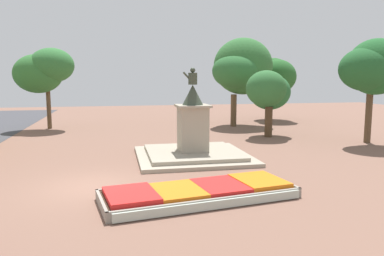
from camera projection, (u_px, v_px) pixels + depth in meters
The scene contains 8 objects.
ground_plane at pixel (92, 187), 14.90m from camera, with size 85.30×85.30×0.00m, color brown.
flower_planter at pixel (199, 193), 13.37m from camera, with size 7.30×3.67×0.50m.
statue_monument at pixel (193, 141), 20.15m from camera, with size 5.94×5.94×4.83m.
park_tree_far_left at pixel (240, 69), 33.04m from camera, with size 5.53×5.38×7.76m.
park_tree_behind_statue at pixel (373, 68), 23.48m from camera, with size 4.23×3.52×6.74m.
park_tree_far_right at pixel (44, 70), 30.65m from camera, with size 4.87×3.64×6.71m.
park_tree_street_side at pixel (275, 76), 37.42m from camera, with size 3.91×5.21×6.26m.
park_tree_mid_canopy at pixel (268, 91), 27.16m from camera, with size 3.65×3.54×4.81m.
Camera 1 is at (1.00, -14.96, 4.33)m, focal length 35.00 mm.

